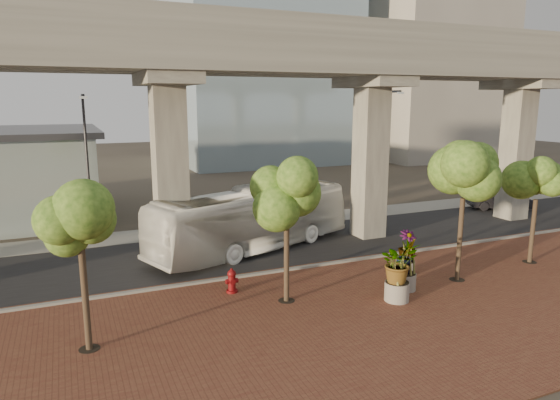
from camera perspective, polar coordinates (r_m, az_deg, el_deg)
name	(u,v)px	position (r m, az deg, el deg)	size (l,w,h in m)	color
ground	(293,257)	(26.97, 1.53, -6.52)	(160.00, 160.00, 0.00)	#3A342A
brick_plaza	(379,314)	(20.46, 11.25, -12.64)	(70.00, 13.00, 0.06)	brown
asphalt_road	(279,247)	(28.71, -0.16, -5.36)	(90.00, 8.00, 0.04)	black
curb_strip	(310,267)	(25.24, 3.46, -7.62)	(70.00, 0.25, 0.16)	gray
far_sidewalk	(246,225)	(33.65, -3.86, -2.86)	(90.00, 3.00, 0.06)	gray
transit_viaduct	(279,119)	(27.51, -0.17, 9.29)	(72.00, 5.60, 12.40)	#9B9A8D
midrise_block	(428,74)	(76.89, 16.55, 13.67)	(18.00, 16.00, 24.00)	#A7A296
transit_bus	(253,220)	(27.75, -3.11, -2.27)	(2.95, 12.55, 3.50)	white
parked_car	(499,200)	(41.79, 23.79, 0.01)	(1.60, 4.62, 1.52)	black
fire_hydrant	(232,281)	(22.00, -5.53, -9.18)	(0.54, 0.49, 1.08)	maroon
planter_front	(398,265)	(21.28, 13.34, -7.29)	(2.28, 2.28, 2.51)	gray
planter_right	(407,248)	(24.58, 14.31, -5.34)	(2.02, 2.02, 2.16)	#ACA59B
planter_left	(406,258)	(22.58, 14.20, -6.50)	(2.14, 2.14, 2.35)	#ACA79B
street_tree_far_west	(79,222)	(17.16, -21.97, -2.35)	(3.17, 3.17, 5.86)	#4D3A2C
street_tree_near_west	(287,194)	(19.91, 0.78, 0.68)	(3.11, 3.11, 5.97)	#4D3A2C
street_tree_near_east	(465,175)	(23.76, 20.34, 2.67)	(3.62, 3.62, 6.59)	#4D3A2C
street_tree_far_east	(538,182)	(28.10, 27.36, 1.81)	(3.08, 3.08, 5.60)	#4D3A2C
streetlamp_west	(87,159)	(30.47, -21.17, 4.41)	(0.42, 1.24, 8.56)	#2C2D31
streetlamp_east	(390,143)	(37.56, 12.45, 6.39)	(0.44, 1.29, 8.92)	#313237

